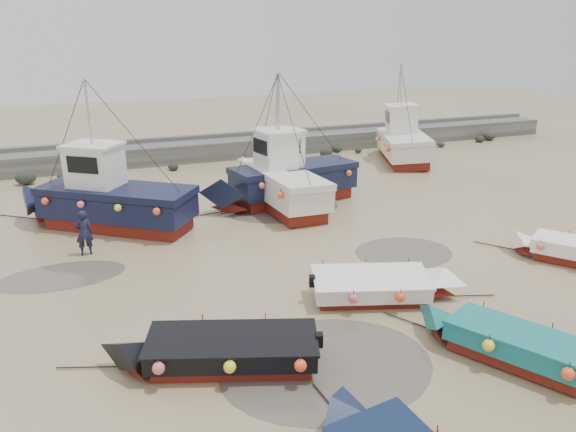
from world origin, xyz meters
name	(u,v)px	position (x,y,z in m)	size (l,w,h in m)	color
ground	(337,298)	(0.00, 0.00, 0.00)	(120.00, 120.00, 0.00)	tan
seawall	(180,152)	(0.05, 21.99, 0.63)	(60.00, 4.92, 1.50)	slate
puddle_a	(326,365)	(-2.02, -3.23, 0.00)	(5.51, 5.51, 0.01)	#565046
puddle_b	(403,252)	(4.18, 2.47, 0.00)	(3.80, 3.80, 0.01)	#565046
puddle_c	(62,276)	(-7.89, 5.23, 0.00)	(4.26, 4.26, 0.01)	#565046
puddle_d	(277,205)	(2.11, 10.16, 0.00)	(5.96, 5.96, 0.01)	#565046
dinghy_2	(505,338)	(2.31, -4.69, 0.55)	(3.23, 5.50, 1.43)	maroon
dinghy_4	(217,347)	(-4.53, -2.22, 0.54)	(6.33, 3.36, 1.43)	maroon
dinghy_5	(382,283)	(1.24, -0.60, 0.55)	(5.71, 3.09, 1.43)	maroon
dinghy_6	(573,248)	(9.25, -0.74, 0.55)	(3.69, 5.18, 1.43)	maroon
cabin_boat_0	(104,197)	(-5.86, 9.99, 1.36)	(8.20, 7.03, 6.22)	maroon
cabin_boat_1	(277,178)	(2.11, 10.18, 1.36)	(2.77, 9.55, 6.22)	maroon
cabin_boat_2	(283,176)	(2.54, 10.43, 1.37)	(9.39, 3.20, 6.22)	maroon
cabin_boat_3	(403,140)	(13.61, 16.47, 1.37)	(5.27, 8.94, 6.22)	maroon
person	(86,254)	(-6.95, 7.03, 0.00)	(0.63, 0.41, 1.73)	#171A32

